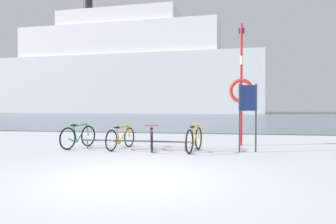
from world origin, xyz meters
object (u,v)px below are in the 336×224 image
bicycle_2 (152,139)px  ferry_ship (123,71)px  bicycle_1 (121,138)px  bicycle_0 (78,137)px  rescue_post (241,88)px  bicycle_3 (194,139)px  info_sign (248,106)px

bicycle_2 → ferry_ship: ferry_ship is taller
bicycle_1 → bicycle_0: bearing=179.6°
bicycle_1 → rescue_post: rescue_post is taller
bicycle_3 → ferry_ship: 57.74m
bicycle_0 → info_sign: size_ratio=0.80×
info_sign → bicycle_0: bearing=179.1°
ferry_ship → bicycle_2: bearing=-71.5°
rescue_post → ferry_ship: size_ratio=0.08×
bicycle_1 → bicycle_2: size_ratio=1.10×
bicycle_0 → info_sign: (5.32, -0.08, 1.00)m
bicycle_3 → rescue_post: size_ratio=0.39×
bicycle_0 → rescue_post: rescue_post is taller
bicycle_3 → bicycle_1: bearing=174.7°
bicycle_0 → bicycle_3: bearing=-3.4°
bicycle_2 → info_sign: bearing=0.4°
bicycle_2 → rescue_post: rescue_post is taller
bicycle_2 → ferry_ship: (-17.92, 53.66, 8.44)m
bicycle_3 → rescue_post: rescue_post is taller
bicycle_2 → bicycle_3: (1.32, -0.12, 0.04)m
info_sign → rescue_post: (-0.08, 1.63, 0.60)m
bicycle_0 → info_sign: bearing=-0.9°
info_sign → rescue_post: 1.73m
bicycle_0 → bicycle_2: (2.44, -0.10, -0.03)m
bicycle_0 → bicycle_2: bicycle_0 is taller
info_sign → rescue_post: rescue_post is taller
bicycle_3 → ferry_ship: size_ratio=0.03×
bicycle_0 → bicycle_2: bearing=-2.4°
bicycle_0 → info_sign: info_sign is taller
bicycle_1 → info_sign: bearing=-1.1°
bicycle_1 → ferry_ship: (-16.91, 53.57, 8.43)m
bicycle_0 → bicycle_2: size_ratio=1.04×
bicycle_1 → ferry_ship: size_ratio=0.03×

